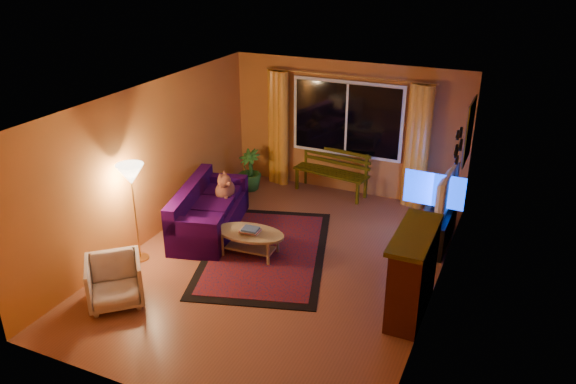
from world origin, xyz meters
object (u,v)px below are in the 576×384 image
at_px(coffee_table, 250,243).
at_px(tv_console, 436,226).
at_px(bench, 331,183).
at_px(floor_lamp, 135,213).
at_px(armchair, 114,279).
at_px(sofa, 209,209).

height_order(coffee_table, tv_console, tv_console).
relative_size(bench, floor_lamp, 0.94).
xyz_separation_m(bench, armchair, (-1.36, -4.55, 0.14)).
height_order(armchair, floor_lamp, floor_lamp).
height_order(bench, floor_lamp, floor_lamp).
bearing_deg(floor_lamp, armchair, -67.62).
bearing_deg(bench, sofa, -111.33).
distance_m(sofa, floor_lamp, 1.38).
bearing_deg(sofa, armchair, -106.08).
distance_m(armchair, coffee_table, 2.13).
xyz_separation_m(bench, coffee_table, (-0.32, -2.70, -0.02)).
bearing_deg(coffee_table, sofa, 155.79).
distance_m(sofa, tv_console, 3.69).
bearing_deg(sofa, coffee_table, -38.74).
distance_m(coffee_table, tv_console, 2.98).
distance_m(sofa, coffee_table, 1.10).
distance_m(sofa, armchair, 2.29).
bearing_deg(bench, tv_console, -18.14).
distance_m(armchair, floor_lamp, 1.21).
bearing_deg(tv_console, sofa, -161.45).
height_order(bench, tv_console, tv_console).
bearing_deg(coffee_table, armchair, -119.55).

